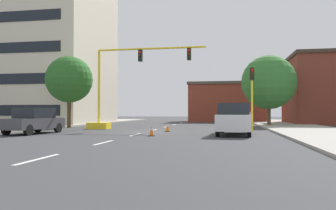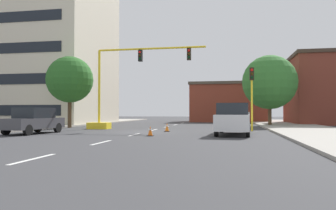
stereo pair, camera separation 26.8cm
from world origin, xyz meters
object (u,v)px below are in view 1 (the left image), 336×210
object	(u,v)px
traffic_light_pole_right	(252,84)
traffic_cone_roadside_a	(152,131)
pickup_truck_white	(234,119)
traffic_signal_gantry	(114,102)
tree_right_mid	(269,82)
sedan_dark_gray_near_left	(34,120)
traffic_cone_roadside_b	(167,127)
tree_left_near	(69,80)

from	to	relation	value
traffic_light_pole_right	traffic_cone_roadside_a	size ratio (longest dim) A/B	7.73
traffic_cone_roadside_a	pickup_truck_white	bearing A→B (deg)	20.98
traffic_signal_gantry	traffic_cone_roadside_a	xyz separation A→B (m)	(4.93, -7.26, -2.00)
tree_right_mid	sedan_dark_gray_near_left	size ratio (longest dim) A/B	1.57
traffic_light_pole_right	sedan_dark_gray_near_left	xyz separation A→B (m)	(-14.55, -5.47, -2.64)
traffic_light_pole_right	traffic_cone_roadside_b	bearing A→B (deg)	-165.81
traffic_cone_roadside_b	sedan_dark_gray_near_left	bearing A→B (deg)	-154.92
sedan_dark_gray_near_left	traffic_signal_gantry	bearing A→B (deg)	63.96
traffic_signal_gantry	traffic_cone_roadside_a	size ratio (longest dim) A/B	16.15
tree_right_mid	traffic_signal_gantry	bearing A→B (deg)	-148.33
traffic_light_pole_right	tree_left_near	world-z (taller)	tree_left_near
tree_left_near	traffic_light_pole_right	bearing A→B (deg)	-9.62
traffic_signal_gantry	traffic_light_pole_right	bearing A→B (deg)	-5.83
tree_left_near	pickup_truck_white	world-z (taller)	tree_left_near
traffic_cone_roadside_b	tree_left_near	bearing A→B (deg)	156.62
tree_left_near	sedan_dark_gray_near_left	xyz separation A→B (m)	(1.64, -8.22, -3.56)
traffic_signal_gantry	tree_right_mid	xyz separation A→B (m)	(13.76, 8.49, 2.21)
traffic_light_pole_right	traffic_cone_roadside_b	world-z (taller)	traffic_light_pole_right
traffic_signal_gantry	traffic_light_pole_right	distance (m)	11.44
tree_left_near	tree_right_mid	world-z (taller)	tree_right_mid
tree_right_mid	traffic_cone_roadside_b	bearing A→B (deg)	-127.66
tree_right_mid	traffic_cone_roadside_a	size ratio (longest dim) A/B	11.76
traffic_signal_gantry	pickup_truck_white	xyz separation A→B (m)	(9.88, -5.37, -1.33)
tree_right_mid	sedan_dark_gray_near_left	distance (m)	23.03
tree_left_near	traffic_cone_roadside_b	bearing A→B (deg)	-23.38
traffic_signal_gantry	tree_left_near	xyz separation A→B (m)	(-4.88, 1.59, 2.15)
tree_right_mid	traffic_cone_roadside_a	xyz separation A→B (m)	(-8.82, -15.75, -4.21)
tree_left_near	sedan_dark_gray_near_left	distance (m)	9.11
tree_right_mid	traffic_cone_roadside_a	distance (m)	18.54
tree_left_near	traffic_cone_roadside_a	distance (m)	13.85
traffic_light_pole_right	tree_right_mid	size ratio (longest dim) A/B	0.66
traffic_light_pole_right	tree_right_mid	bearing A→B (deg)	75.78
pickup_truck_white	traffic_cone_roadside_a	distance (m)	5.34
pickup_truck_white	traffic_cone_roadside_b	bearing A→B (deg)	151.08
traffic_signal_gantry	traffic_cone_roadside_b	world-z (taller)	traffic_signal_gantry
traffic_signal_gantry	tree_right_mid	world-z (taller)	tree_right_mid
tree_right_mid	traffic_light_pole_right	bearing A→B (deg)	-104.22
traffic_signal_gantry	traffic_cone_roadside_a	bearing A→B (deg)	-55.82
traffic_signal_gantry	traffic_light_pole_right	world-z (taller)	traffic_signal_gantry
tree_left_near	traffic_cone_roadside_a	size ratio (longest dim) A/B	10.64
sedan_dark_gray_near_left	traffic_cone_roadside_a	xyz separation A→B (m)	(8.17, -0.63, -0.58)
tree_left_near	tree_right_mid	distance (m)	19.87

